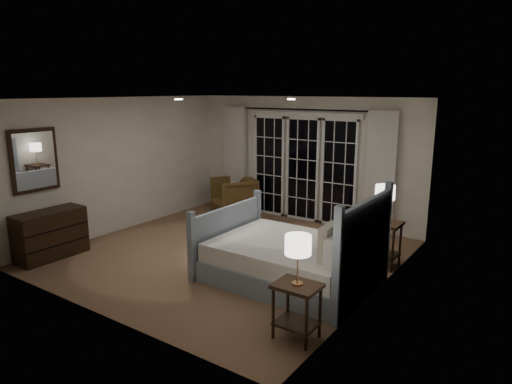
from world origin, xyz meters
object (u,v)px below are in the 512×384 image
Objects in this scene: bed at (293,258)px; nightstand_left at (297,303)px; lamp_left at (298,246)px; dresser at (50,234)px; lamp_right at (385,193)px; armchair at (234,195)px; nightstand_right at (382,237)px.

nightstand_left is (0.80, -1.29, 0.08)m from bed.
nightstand_left is at bearing -58.33° from bed.
lamp_left reaches higher than dresser.
lamp_left is at bearing 1.39° from dresser.
armchair is (-3.72, 1.17, -0.76)m from lamp_right.
nightstand_left is at bearing -90.61° from lamp_right.
lamp_right is at bearing 56.81° from bed.
dresser is (-0.75, -3.83, -0.00)m from armchair.
nightstand_left is 4.44m from dresser.
armchair is (-3.72, 1.17, -0.08)m from nightstand_right.
nightstand_left is 5.24m from armchair.
dresser is (-4.47, -2.66, -0.08)m from nightstand_right.
lamp_right reaches higher than armchair.
dresser is at bearing -159.00° from bed.
lamp_right reaches higher than lamp_left.
nightstand_right is at bearing 30.75° from dresser.
bed is 3.59× the size of nightstand_left.
nightstand_left is 2.55m from nightstand_right.
armchair is (-3.69, 3.72, -0.02)m from nightstand_left.
lamp_left is 0.50× the size of dresser.
armchair is (-3.69, 3.72, -0.67)m from lamp_left.
dresser is at bearing -178.61° from lamp_left.
bed reaches higher than dresser.
nightstand_left is 1.15× the size of lamp_left.
dresser is (-4.44, -0.11, -0.67)m from lamp_left.
nightstand_right is 5.20m from dresser.
armchair is at bearing 139.98° from bed.
nightstand_left is at bearing 1.39° from dresser.
dresser is at bearing -149.25° from lamp_right.
nightstand_right is at bearing 90.00° from lamp_right.
armchair is at bearing 134.76° from nightstand_left.
lamp_left reaches higher than nightstand_right.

